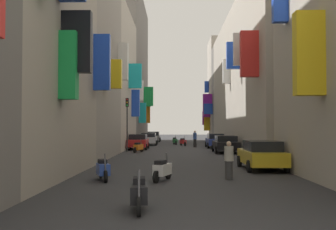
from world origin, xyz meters
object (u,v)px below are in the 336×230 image
Objects in this scene: parked_car_grey at (153,136)px; scooter_orange at (138,147)px; parked_car_blue at (215,140)px; scooter_red at (183,142)px; parked_car_silver at (149,139)px; scooter_green at (175,141)px; scooter_blue at (103,169)px; pedestrian_near_left at (229,161)px; pedestrian_crossing at (195,139)px; parked_car_red at (138,141)px; parked_car_yellow at (262,154)px; traffic_light_far_corner at (127,116)px; parked_car_black at (226,144)px; scooter_white at (162,170)px; scooter_black at (139,193)px.

scooter_orange is at bearing -90.04° from parked_car_grey.
parked_car_blue reaches higher than scooter_red.
parked_car_grey reaches higher than scooter_orange.
parked_car_silver is 2.11× the size of scooter_orange.
scooter_green is at bearing 107.15° from scooter_red.
pedestrian_near_left is (5.21, 0.33, 0.33)m from scooter_blue.
pedestrian_crossing is at bearing -70.49° from parked_car_grey.
pedestrian_crossing reaches higher than parked_car_red.
parked_car_blue is 5.13m from scooter_red.
parked_car_yellow is 2.38× the size of pedestrian_crossing.
traffic_light_far_corner is at bearing -94.98° from parked_car_silver.
parked_car_black is at bearing 90.84° from parked_car_yellow.
pedestrian_crossing is 10.07m from traffic_light_far_corner.
scooter_white is at bearing -90.99° from scooter_green.
pedestrian_near_left is at bearing -94.71° from parked_car_blue.
scooter_black is 1.03× the size of pedestrian_crossing.
scooter_black is at bearing -91.52° from scooter_green.
parked_car_blue is 17.25m from parked_car_grey.
scooter_green is (3.11, 1.30, -0.30)m from parked_car_silver.
parked_car_grey is at bearing 92.67° from scooter_black.
parked_car_yellow reaches higher than scooter_blue.
scooter_orange and scooter_blue have the same top height.
parked_car_yellow is at bearing -83.72° from pedestrian_crossing.
parked_car_silver is 29.84m from scooter_blue.
scooter_white is (2.57, -16.90, -0.00)m from scooter_orange.
scooter_white is at bearing -105.94° from parked_car_black.
parked_car_black is 7.58m from parked_car_blue.
pedestrian_near_left is at bearing -120.40° from parked_car_yellow.
parked_car_black is 22.87m from scooter_black.
parked_car_blue is 9.21m from parked_car_silver.
scooter_white is at bearing -92.95° from scooter_red.
scooter_red and scooter_white have the same top height.
parked_car_grey reaches higher than scooter_green.
scooter_green is (2.98, 31.13, 0.00)m from scooter_blue.
parked_car_blue is 2.47× the size of pedestrian_crossing.
traffic_light_far_corner reaches higher than scooter_black.
scooter_red is 33.82m from scooter_black.
scooter_red is (-3.33, 11.50, -0.30)m from parked_car_black.
pedestrian_near_left reaches higher than parked_car_black.
scooter_blue is at bearing 177.38° from scooter_white.
scooter_black is at bearing -70.32° from scooter_blue.
parked_car_black reaches higher than scooter_green.
parked_car_grey reaches higher than scooter_white.
parked_car_grey is 45.53m from scooter_black.
parked_car_red reaches higher than scooter_black.
parked_car_silver is at bearing 90.01° from scooter_orange.
scooter_green is at bearing 106.37° from parked_car_black.
pedestrian_near_left reaches higher than scooter_red.
parked_car_silver reaches higher than scooter_black.
parked_car_grey reaches higher than scooter_red.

